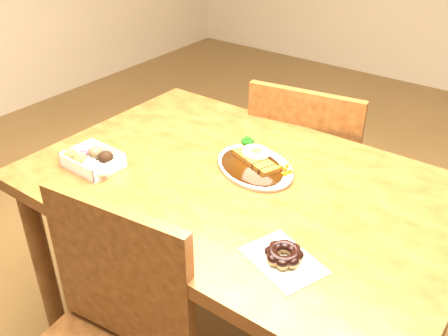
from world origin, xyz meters
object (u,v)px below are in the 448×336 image
Objects in this scene: chair_far at (309,175)px; katsu_curry_plate at (255,164)px; donut_box at (92,159)px; pon_de_ring at (284,255)px; table at (242,210)px.

chair_far reaches higher than katsu_curry_plate.
pon_de_ring is (0.66, -0.02, -0.00)m from donut_box.
katsu_curry_plate is at bearing 99.21° from table.
table is at bearing -80.79° from katsu_curry_plate.
chair_far is 0.54m from katsu_curry_plate.
pon_de_ring is (0.32, -0.75, 0.29)m from chair_far.
donut_box is at bearing -144.62° from katsu_curry_plate.
table is 1.38× the size of chair_far.
chair_far reaches higher than donut_box.
katsu_curry_plate reaches higher than pon_de_ring.
katsu_curry_plate is 0.47m from donut_box.
table is at bearing 140.07° from pon_de_ring.
table is at bearing 26.18° from donut_box.
katsu_curry_plate is at bearing 132.68° from pon_de_ring.
donut_box is (-0.34, -0.73, 0.29)m from chair_far.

